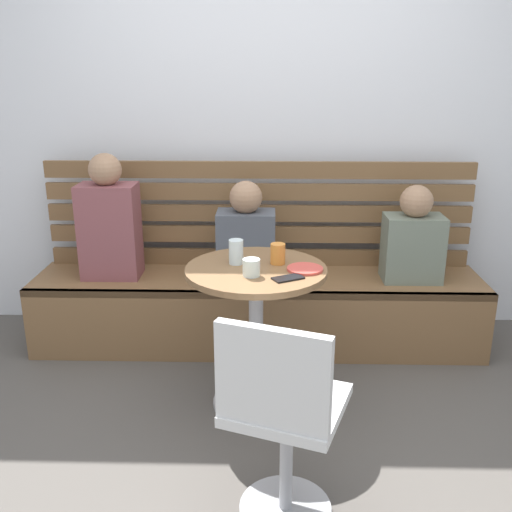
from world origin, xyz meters
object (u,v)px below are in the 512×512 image
at_px(white_chair, 282,415).
at_px(plate_small, 305,269).
at_px(cup_glass_short, 251,267).
at_px(cup_tumbler_orange, 278,254).
at_px(person_child_middle, 413,239).
at_px(booth_bench, 258,311).
at_px(phone_on_table, 288,278).
at_px(person_adult, 109,223).
at_px(cup_glass_tall, 236,252).
at_px(cafe_table, 256,311).
at_px(person_child_left, 246,237).

height_order(white_chair, plate_small, white_chair).
relative_size(cup_glass_short, cup_tumbler_orange, 0.80).
xyz_separation_m(person_child_middle, plate_small, (-0.67, -0.70, 0.06)).
xyz_separation_m(booth_bench, person_child_middle, (0.91, -0.01, 0.47)).
bearing_deg(phone_on_table, white_chair, 148.20).
bearing_deg(cup_tumbler_orange, plate_small, -36.32).
distance_m(cup_tumbler_orange, phone_on_table, 0.22).
distance_m(person_adult, cup_glass_short, 1.19).
distance_m(person_adult, cup_tumbler_orange, 1.17).
distance_m(cup_glass_tall, cup_glass_short, 0.19).
height_order(cup_glass_tall, cup_glass_short, cup_glass_tall).
relative_size(cafe_table, cup_tumbler_orange, 7.40).
distance_m(cup_glass_short, phone_on_table, 0.17).
bearing_deg(person_adult, person_child_middle, -0.62).
bearing_deg(cup_glass_tall, plate_small, -14.84).
bearing_deg(cup_glass_short, white_chair, -79.40).
height_order(person_child_middle, cup_tumbler_orange, person_child_middle).
relative_size(person_child_middle, plate_small, 3.36).
height_order(booth_bench, cup_tumbler_orange, cup_tumbler_orange).
distance_m(person_child_left, plate_small, 0.76).
bearing_deg(cup_glass_short, person_child_left, 94.20).
xyz_separation_m(white_chair, cup_glass_tall, (-0.21, 0.87, 0.34)).
height_order(cafe_table, cup_glass_short, cup_glass_short).
height_order(white_chair, person_adult, person_adult).
bearing_deg(plate_small, cup_glass_short, -161.38).
bearing_deg(person_child_left, plate_small, -66.18).
distance_m(cup_glass_short, cup_tumbler_orange, 0.22).
xyz_separation_m(booth_bench, cup_tumbler_orange, (0.11, -0.62, 0.57)).
relative_size(booth_bench, person_adult, 3.63).
xyz_separation_m(person_adult, person_child_left, (0.81, -0.03, -0.07)).
relative_size(booth_bench, person_child_middle, 4.72).
xyz_separation_m(cafe_table, cup_tumbler_orange, (0.10, 0.06, 0.27)).
height_order(cafe_table, person_child_left, person_child_left).
relative_size(person_adult, cup_glass_short, 9.30).
xyz_separation_m(person_child_left, cup_tumbler_orange, (0.18, -0.60, 0.09)).
bearing_deg(person_child_middle, cup_tumbler_orange, -142.74).
xyz_separation_m(white_chair, person_adult, (-1.00, 1.50, 0.31)).
relative_size(person_child_left, plate_small, 3.49).
distance_m(cafe_table, person_child_left, 0.69).
xyz_separation_m(plate_small, phone_on_table, (-0.08, -0.12, -0.00)).
bearing_deg(phone_on_table, person_child_middle, -71.26).
distance_m(cafe_table, cup_glass_short, 0.29).
distance_m(cup_glass_short, plate_small, 0.27).
relative_size(booth_bench, cup_glass_short, 33.75).
bearing_deg(person_child_left, cup_glass_short, -85.80).
bearing_deg(person_adult, person_child_left, -1.95).
xyz_separation_m(cup_glass_short, cup_tumbler_orange, (0.12, 0.18, 0.01)).
bearing_deg(booth_bench, cup_glass_tall, -98.17).
bearing_deg(booth_bench, cafe_table, -89.39).
relative_size(white_chair, plate_small, 5.00).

